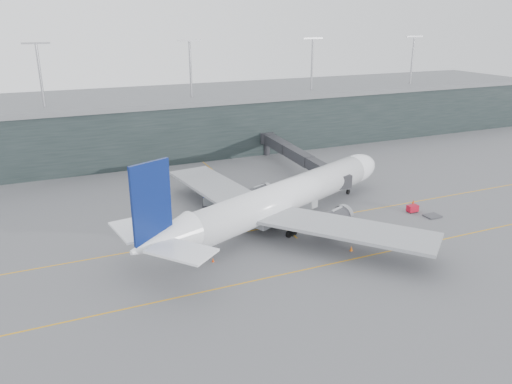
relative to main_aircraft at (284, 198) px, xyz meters
name	(u,v)px	position (x,y,z in m)	size (l,w,h in m)	color
ground	(246,222)	(-5.74, 3.35, -4.80)	(320.00, 320.00, 0.00)	slate
taxiline_a	(255,230)	(-5.74, -0.65, -4.79)	(160.00, 0.25, 0.02)	orange
taxiline_b	(300,271)	(-5.74, -16.65, -4.79)	(160.00, 0.25, 0.02)	orange
taxiline_lead_main	(232,186)	(-0.74, 23.35, -4.79)	(0.25, 60.00, 0.02)	orange
terminal	(165,121)	(-5.74, 61.35, 2.82)	(240.00, 36.00, 29.00)	black
main_aircraft	(284,198)	(0.00, 0.00, 0.00)	(58.14, 53.58, 17.10)	white
jet_bridge	(293,154)	(15.78, 26.66, -0.30)	(5.32, 42.52, 6.01)	#28282D
gse_cart	(413,208)	(24.57, -4.89, -4.03)	(2.02, 1.28, 1.37)	#AD0C21
baggage_dolly	(432,216)	(26.41, -8.23, -4.63)	(2.81, 2.25, 0.28)	#3A3A40
uld_a	(208,201)	(-9.47, 13.53, -3.70)	(2.76, 2.48, 2.08)	#3A3B40
uld_b	(214,199)	(-7.94, 14.60, -3.83)	(2.47, 2.24, 1.85)	#3A3B40
uld_c	(234,200)	(-4.35, 12.77, -3.95)	(1.87, 1.54, 1.61)	#3A3B40
cone_nose	(413,202)	(27.83, -1.32, -4.40)	(0.50, 0.50, 0.79)	red
cone_wing_stbd	(351,248)	(4.75, -14.13, -4.40)	(0.50, 0.50, 0.80)	orange
cone_wing_port	(261,193)	(2.67, 15.55, -4.48)	(0.40, 0.40, 0.64)	orange
cone_tail	(213,260)	(-16.28, -8.97, -4.48)	(0.41, 0.41, 0.65)	#E5430C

